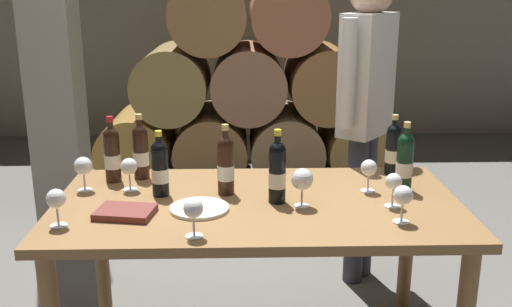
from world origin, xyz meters
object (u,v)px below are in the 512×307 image
Objects in this scene: dining_table at (257,221)px; wine_glass_0 at (193,210)px; wine_bottle_0 at (141,151)px; wine_bottle_3 at (277,171)px; wine_bottle_2 at (112,154)px; wine_glass_1 at (369,169)px; wine_glass_7 at (83,167)px; wine_glass_4 at (393,183)px; serving_plate at (199,208)px; wine_bottle_1 at (393,149)px; wine_bottle_6 at (226,164)px; wine_glass_3 at (403,197)px; wine_bottle_4 at (405,161)px; wine_glass_5 at (56,200)px; sommelier_presenting at (366,100)px; tasting_notebook at (125,212)px; wine_glass_6 at (129,168)px; wine_glass_2 at (302,180)px.

wine_glass_0 is at bearing -123.76° from dining_table.
wine_bottle_3 is (0.61, -0.33, 0.00)m from wine_bottle_0.
wine_bottle_2 is 1.16m from wine_glass_1.
wine_bottle_3 is at bearing -9.49° from dining_table.
wine_bottle_0 is 1.99× the size of wine_glass_7.
wine_glass_4 is 0.79m from serving_plate.
wine_bottle_1 is at bearing 76.15° from wine_glass_4.
wine_bottle_3 is at bearing -26.59° from wine_bottle_6.
dining_table is at bearing 155.70° from wine_glass_3.
wine_glass_1 reaches higher than wine_glass_4.
wine_bottle_3 is 0.52m from wine_glass_3.
wine_bottle_4 is 2.09× the size of wine_glass_5.
wine_bottle_6 is 0.18× the size of sommelier_presenting.
wine_glass_0 is at bearing -26.78° from tasting_notebook.
wine_glass_1 is (0.49, 0.10, 0.19)m from dining_table.
wine_glass_6 is 0.96× the size of wine_glass_7.
wine_bottle_1 is at bearing 32.19° from tasting_notebook.
wine_bottle_3 is 1.91× the size of wine_glass_2.
wine_glass_1 is 0.19m from wine_glass_4.
wine_glass_0 is 0.99× the size of wine_glass_5.
wine_bottle_1 is 2.03× the size of wine_glass_4.
wine_bottle_4 is 2.00× the size of wine_glass_7.
tasting_notebook is 0.13× the size of sommelier_presenting.
wine_bottle_0 is 0.17m from wine_glass_6.
wine_bottle_3 is 0.11m from wine_glass_2.
serving_plate is at bearing -178.94° from wine_glass_4.
serving_plate is (-0.10, -0.19, -0.13)m from wine_bottle_6.
wine_glass_2 is 0.68× the size of serving_plate.
wine_glass_0 is 0.95× the size of wine_glass_7.
wine_glass_3 is at bearing -24.30° from dining_table.
wine_bottle_1 is 0.94× the size of wine_bottle_6.
wine_glass_4 is at bearing -8.19° from wine_bottle_3.
wine_glass_1 is at bearing 0.95° from wine_bottle_6.
dining_table is 5.84× the size of wine_bottle_1.
wine_bottle_6 is 0.47m from tasting_notebook.
wine_glass_3 is at bearing -93.23° from sommelier_presenting.
wine_bottle_0 is (-0.53, 0.32, 0.22)m from dining_table.
wine_glass_0 is (0.42, -0.63, -0.03)m from wine_bottle_2.
dining_table is 5.44× the size of wine_bottle_3.
wine_bottle_2 reaches higher than wine_glass_5.
sommelier_presenting reaches higher than wine_bottle_3.
wine_bottle_2 is 1.26m from wine_glass_4.
wine_bottle_1 is at bearing 55.34° from wine_glass_1.
wine_glass_1 is 1.29m from wine_glass_5.
wine_glass_4 is at bearing -16.51° from wine_bottle_2.
wine_bottle_3 is 1.01× the size of wine_bottle_4.
wine_bottle_4 reaches higher than wine_glass_3.
wine_bottle_1 is at bearing 26.27° from serving_plate.
wine_bottle_0 is 2.11× the size of wine_glass_1.
wine_glass_0 is at bearing -151.71° from wine_bottle_4.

